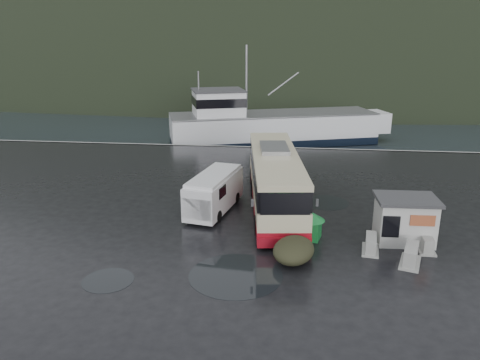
# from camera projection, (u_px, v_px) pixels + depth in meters

# --- Properties ---
(ground) EXTENTS (160.00, 160.00, 0.00)m
(ground) POSITION_uv_depth(u_px,v_px,m) (236.00, 230.00, 25.78)
(ground) COLOR black
(ground) RESTS_ON ground
(harbor_water) EXTENTS (300.00, 180.00, 0.02)m
(harbor_water) POSITION_uv_depth(u_px,v_px,m) (284.00, 73.00, 130.13)
(harbor_water) COLOR black
(harbor_water) RESTS_ON ground
(quay_edge) EXTENTS (160.00, 0.60, 1.50)m
(quay_edge) POSITION_uv_depth(u_px,v_px,m) (261.00, 147.00, 44.76)
(quay_edge) COLOR #999993
(quay_edge) RESTS_ON ground
(headland) EXTENTS (780.00, 540.00, 570.00)m
(headland) POSITION_uv_depth(u_px,v_px,m) (307.00, 54.00, 261.86)
(headland) COLOR black
(headland) RESTS_ON ground
(coach_bus) EXTENTS (4.71, 13.23, 3.66)m
(coach_bus) POSITION_uv_depth(u_px,v_px,m) (274.00, 206.00, 29.42)
(coach_bus) COLOR beige
(coach_bus) RESTS_ON ground
(white_van) EXTENTS (3.04, 5.95, 2.37)m
(white_van) POSITION_uv_depth(u_px,v_px,m) (215.00, 211.00, 28.67)
(white_van) COLOR white
(white_van) RESTS_ON ground
(waste_bin_left) EXTENTS (1.28, 1.28, 1.47)m
(waste_bin_left) POSITION_uv_depth(u_px,v_px,m) (274.00, 229.00, 25.97)
(waste_bin_left) COLOR #157630
(waste_bin_left) RESTS_ON ground
(waste_bin_right) EXTENTS (1.31, 1.31, 1.50)m
(waste_bin_right) POSITION_uv_depth(u_px,v_px,m) (310.00, 238.00, 24.78)
(waste_bin_right) COLOR #157630
(waste_bin_right) RESTS_ON ground
(dome_tent) EXTENTS (2.46, 3.04, 1.06)m
(dome_tent) POSITION_uv_depth(u_px,v_px,m) (293.00, 260.00, 22.37)
(dome_tent) COLOR #2B2B1A
(dome_tent) RESTS_ON ground
(ticket_kiosk) EXTENTS (3.14, 2.42, 2.40)m
(ticket_kiosk) POSITION_uv_depth(u_px,v_px,m) (402.00, 241.00, 24.47)
(ticket_kiosk) COLOR beige
(ticket_kiosk) RESTS_ON ground
(jersey_barrier_a) EXTENTS (1.03, 1.70, 0.80)m
(jersey_barrier_a) POSITION_uv_depth(u_px,v_px,m) (370.00, 251.00, 23.30)
(jersey_barrier_a) COLOR #999993
(jersey_barrier_a) RESTS_ON ground
(jersey_barrier_b) EXTENTS (0.84, 1.60, 0.79)m
(jersey_barrier_b) POSITION_uv_depth(u_px,v_px,m) (425.00, 250.00, 23.44)
(jersey_barrier_b) COLOR #999993
(jersey_barrier_b) RESTS_ON ground
(jersey_barrier_c) EXTENTS (1.38, 1.95, 0.88)m
(jersey_barrier_c) POSITION_uv_depth(u_px,v_px,m) (410.00, 264.00, 22.04)
(jersey_barrier_c) COLOR #999993
(jersey_barrier_c) RESTS_ON ground
(fishing_trawler) EXTENTS (27.37, 13.99, 10.75)m
(fishing_trawler) POSITION_uv_depth(u_px,v_px,m) (273.00, 131.00, 52.40)
(fishing_trawler) COLOR white
(fishing_trawler) RESTS_ON ground
(puddles) EXTENTS (12.75, 13.75, 0.01)m
(puddles) POSITION_uv_depth(u_px,v_px,m) (248.00, 251.00, 23.30)
(puddles) COLOR black
(puddles) RESTS_ON ground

